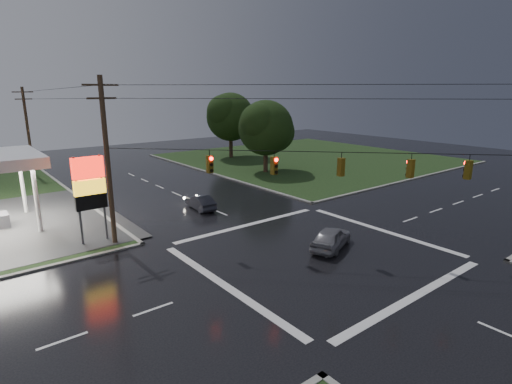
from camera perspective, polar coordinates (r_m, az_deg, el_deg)
ground at (r=26.06m, az=8.43°, el=-8.58°), size 120.00×120.00×0.00m
grass_ne at (r=61.62m, az=7.65°, el=4.81°), size 36.00×36.00×0.08m
pylon_sign at (r=28.42m, az=-22.69°, el=0.88°), size 2.00×0.35×6.00m
utility_pole_nw at (r=27.44m, az=-20.45°, el=4.29°), size 2.20×0.32×11.00m
utility_pole_n at (r=55.14m, az=-29.80°, el=7.65°), size 2.20×0.32×10.50m
traffic_signals at (r=24.31m, az=9.05°, el=5.65°), size 26.87×26.87×1.47m
tree_ne_near at (r=49.99m, az=1.53°, el=9.13°), size 7.99×6.80×8.98m
tree_ne_far at (r=61.31m, az=-3.54°, el=10.64°), size 8.46×7.20×9.80m
car_north at (r=35.09m, az=-7.96°, el=-1.44°), size 1.69×3.94×1.26m
car_crossing at (r=26.71m, az=10.67°, el=-6.44°), size 4.54×3.20×1.44m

